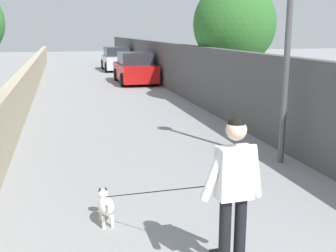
% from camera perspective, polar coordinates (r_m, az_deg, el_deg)
% --- Properties ---
extents(ground_plane, '(80.00, 80.00, 0.00)m').
position_cam_1_polar(ground_plane, '(15.52, -7.54, 3.06)').
color(ground_plane, gray).
extents(wall_left, '(48.00, 0.30, 1.31)m').
position_cam_1_polar(wall_left, '(13.40, -19.49, 3.72)').
color(wall_left, tan).
rests_on(wall_left, ground).
extents(fence_right, '(48.00, 0.30, 2.07)m').
position_cam_1_polar(fence_right, '(14.12, 5.63, 6.39)').
color(fence_right, '#4C4C4C').
rests_on(fence_right, ground).
extents(tree_right_far, '(2.92, 2.92, 4.34)m').
position_cam_1_polar(tree_right_far, '(15.42, 9.01, 13.52)').
color(tree_right_far, '#473523').
rests_on(tree_right_far, ground).
extents(lamp_post, '(0.36, 0.36, 4.42)m').
position_cam_1_polar(lamp_post, '(8.47, 16.24, 15.06)').
color(lamp_post, '#4C4C51').
rests_on(lamp_post, ground).
extents(person_skateboarder, '(0.24, 0.71, 1.68)m').
position_cam_1_polar(person_skateboarder, '(4.49, 9.01, -7.53)').
color(person_skateboarder, black).
rests_on(person_skateboarder, skateboard).
extents(dog, '(1.89, 1.33, 1.06)m').
position_cam_1_polar(dog, '(5.93, -8.40, -10.53)').
color(dog, white).
rests_on(dog, ground).
extents(car_near, '(3.97, 1.80, 1.54)m').
position_cam_1_polar(car_near, '(21.47, -4.52, 7.76)').
color(car_near, '#B71414').
rests_on(car_near, ground).
extents(car_far, '(3.93, 1.80, 1.54)m').
position_cam_1_polar(car_far, '(28.53, -7.01, 8.97)').
color(car_far, silver).
rests_on(car_far, ground).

